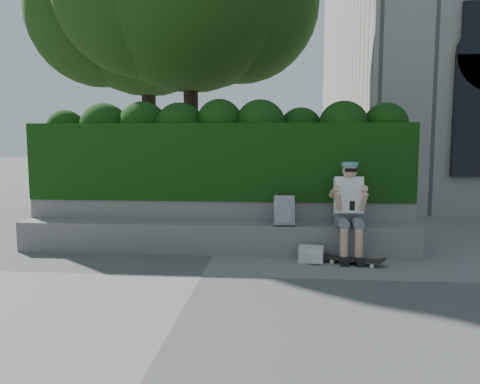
# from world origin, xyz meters

# --- Properties ---
(ground) EXTENTS (80.00, 80.00, 0.00)m
(ground) POSITION_xyz_m (0.00, 0.00, 0.00)
(ground) COLOR slate
(ground) RESTS_ON ground
(bench_ledge) EXTENTS (6.00, 0.45, 0.45)m
(bench_ledge) POSITION_xyz_m (0.00, 1.25, 0.23)
(bench_ledge) COLOR gray
(bench_ledge) RESTS_ON ground
(planter_wall) EXTENTS (6.00, 0.50, 0.75)m
(planter_wall) POSITION_xyz_m (0.00, 1.73, 0.38)
(planter_wall) COLOR gray
(planter_wall) RESTS_ON ground
(hedge) EXTENTS (6.00, 1.00, 1.20)m
(hedge) POSITION_xyz_m (0.00, 1.95, 1.35)
(hedge) COLOR black
(hedge) RESTS_ON planter_wall
(tree_right) EXTENTS (4.87, 4.87, 7.71)m
(tree_right) POSITION_xyz_m (-2.48, 6.61, 5.26)
(tree_right) COLOR black
(tree_right) RESTS_ON ground
(person) EXTENTS (0.40, 0.76, 1.38)m
(person) POSITION_xyz_m (1.95, 1.07, 0.75)
(person) COLOR slate
(person) RESTS_ON ground
(skateboard) EXTENTS (0.78, 0.43, 0.08)m
(skateboard) POSITION_xyz_m (1.97, 0.73, 0.07)
(skateboard) COLOR black
(skateboard) RESTS_ON ground
(backpack_plaid) EXTENTS (0.31, 0.18, 0.43)m
(backpack_plaid) POSITION_xyz_m (1.03, 1.15, 0.67)
(backpack_plaid) COLOR #AEACB1
(backpack_plaid) RESTS_ON bench_ledge
(backpack_ground) EXTENTS (0.36, 0.28, 0.22)m
(backpack_ground) POSITION_xyz_m (1.41, 0.81, 0.11)
(backpack_ground) COLOR beige
(backpack_ground) RESTS_ON ground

